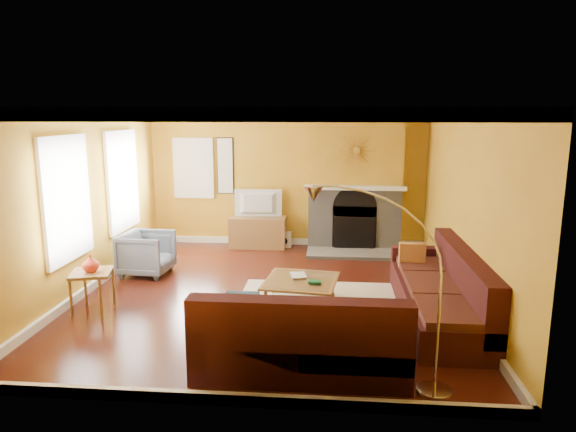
# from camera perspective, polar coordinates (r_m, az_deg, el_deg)

# --- Properties ---
(floor) EXTENTS (5.50, 6.00, 0.02)m
(floor) POSITION_cam_1_polar(r_m,az_deg,el_deg) (7.74, -2.07, -8.73)
(floor) COLOR #531D11
(floor) RESTS_ON ground
(ceiling) EXTENTS (5.50, 6.00, 0.02)m
(ceiling) POSITION_cam_1_polar(r_m,az_deg,el_deg) (7.27, -2.22, 11.84)
(ceiling) COLOR white
(ceiling) RESTS_ON ground
(wall_back) EXTENTS (5.50, 0.02, 2.70)m
(wall_back) POSITION_cam_1_polar(r_m,az_deg,el_deg) (10.35, -0.10, 4.18)
(wall_back) COLOR gold
(wall_back) RESTS_ON ground
(wall_front) EXTENTS (5.50, 0.02, 2.70)m
(wall_front) POSITION_cam_1_polar(r_m,az_deg,el_deg) (4.49, -6.85, -5.58)
(wall_front) COLOR gold
(wall_front) RESTS_ON ground
(wall_left) EXTENTS (0.02, 6.00, 2.70)m
(wall_left) POSITION_cam_1_polar(r_m,az_deg,el_deg) (8.19, -21.68, 1.43)
(wall_left) COLOR gold
(wall_left) RESTS_ON ground
(wall_right) EXTENTS (0.02, 6.00, 2.70)m
(wall_right) POSITION_cam_1_polar(r_m,az_deg,el_deg) (7.56, 19.09, 0.84)
(wall_right) COLOR gold
(wall_right) RESTS_ON ground
(baseboard) EXTENTS (5.50, 6.00, 0.12)m
(baseboard) POSITION_cam_1_polar(r_m,az_deg,el_deg) (7.72, -2.07, -8.24)
(baseboard) COLOR white
(baseboard) RESTS_ON floor
(crown_molding) EXTENTS (5.50, 6.00, 0.12)m
(crown_molding) POSITION_cam_1_polar(r_m,az_deg,el_deg) (7.27, -2.22, 11.29)
(crown_molding) COLOR white
(crown_molding) RESTS_ON ceiling
(window_left_near) EXTENTS (0.06, 1.22, 1.72)m
(window_left_near) POSITION_cam_1_polar(r_m,az_deg,el_deg) (9.32, -18.00, 3.74)
(window_left_near) COLOR white
(window_left_near) RESTS_ON wall_left
(window_left_far) EXTENTS (0.06, 1.22, 1.72)m
(window_left_far) POSITION_cam_1_polar(r_m,az_deg,el_deg) (7.63, -23.48, 1.75)
(window_left_far) COLOR white
(window_left_far) RESTS_ON wall_left
(window_back) EXTENTS (0.82, 0.06, 1.22)m
(window_back) POSITION_cam_1_polar(r_m,az_deg,el_deg) (10.61, -10.45, 5.26)
(window_back) COLOR white
(window_back) RESTS_ON wall_back
(wall_art) EXTENTS (0.34, 0.04, 1.14)m
(wall_art) POSITION_cam_1_polar(r_m,az_deg,el_deg) (10.46, -6.99, 5.55)
(wall_art) COLOR white
(wall_art) RESTS_ON wall_back
(fireplace) EXTENTS (1.80, 0.40, 2.70)m
(fireplace) POSITION_cam_1_polar(r_m,az_deg,el_deg) (10.11, 7.46, 3.91)
(fireplace) COLOR gray
(fireplace) RESTS_ON floor
(mantel) EXTENTS (1.92, 0.22, 0.08)m
(mantel) POSITION_cam_1_polar(r_m,az_deg,el_deg) (9.89, 7.50, 3.15)
(mantel) COLOR white
(mantel) RESTS_ON fireplace
(hearth) EXTENTS (1.80, 0.70, 0.06)m
(hearth) POSITION_cam_1_polar(r_m,az_deg,el_deg) (9.83, 7.39, -4.16)
(hearth) COLOR gray
(hearth) RESTS_ON floor
(sunburst) EXTENTS (0.70, 0.04, 0.70)m
(sunburst) POSITION_cam_1_polar(r_m,az_deg,el_deg) (9.82, 7.60, 7.21)
(sunburst) COLOR olive
(sunburst) RESTS_ON fireplace
(rug) EXTENTS (2.40, 1.80, 0.02)m
(rug) POSITION_cam_1_polar(r_m,az_deg,el_deg) (7.41, 3.78, -9.54)
(rug) COLOR beige
(rug) RESTS_ON floor
(sectional_sofa) EXTENTS (3.24, 3.43, 0.90)m
(sectional_sofa) POSITION_cam_1_polar(r_m,az_deg,el_deg) (6.61, 6.72, -8.16)
(sectional_sofa) COLOR #3B1313
(sectional_sofa) RESTS_ON floor
(coffee_table) EXTENTS (1.09, 1.09, 0.39)m
(coffee_table) POSITION_cam_1_polar(r_m,az_deg,el_deg) (7.24, 1.43, -8.49)
(coffee_table) COLOR white
(coffee_table) RESTS_ON floor
(media_console) EXTENTS (1.11, 0.50, 0.61)m
(media_console) POSITION_cam_1_polar(r_m,az_deg,el_deg) (10.30, -3.36, -1.78)
(media_console) COLOR olive
(media_console) RESTS_ON floor
(tv) EXTENTS (0.95, 0.16, 0.55)m
(tv) POSITION_cam_1_polar(r_m,az_deg,el_deg) (10.19, -3.40, 1.39)
(tv) COLOR black
(tv) RESTS_ON media_console
(subwoofer) EXTENTS (0.28, 0.28, 0.28)m
(subwoofer) POSITION_cam_1_polar(r_m,az_deg,el_deg) (10.36, -0.40, -2.62)
(subwoofer) COLOR white
(subwoofer) RESTS_ON floor
(armchair) EXTENTS (0.84, 0.82, 0.72)m
(armchair) POSITION_cam_1_polar(r_m,az_deg,el_deg) (8.86, -15.43, -4.03)
(armchair) COLOR slate
(armchair) RESTS_ON floor
(side_table) EXTENTS (0.62, 0.62, 0.56)m
(side_table) POSITION_cam_1_polar(r_m,az_deg,el_deg) (7.50, -20.88, -7.84)
(side_table) COLOR olive
(side_table) RESTS_ON floor
(vase) EXTENTS (0.29, 0.29, 0.23)m
(vase) POSITION_cam_1_polar(r_m,az_deg,el_deg) (7.38, -21.10, -4.91)
(vase) COLOR #EA3D26
(vase) RESTS_ON side_table
(book) EXTENTS (0.27, 0.32, 0.03)m
(book) POSITION_cam_1_polar(r_m,az_deg,el_deg) (7.27, 0.33, -6.66)
(book) COLOR white
(book) RESTS_ON coffee_table
(arc_lamp) EXTENTS (1.29, 0.36, 2.00)m
(arc_lamp) POSITION_cam_1_polar(r_m,az_deg,el_deg) (4.90, 10.26, -8.51)
(arc_lamp) COLOR silver
(arc_lamp) RESTS_ON floor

